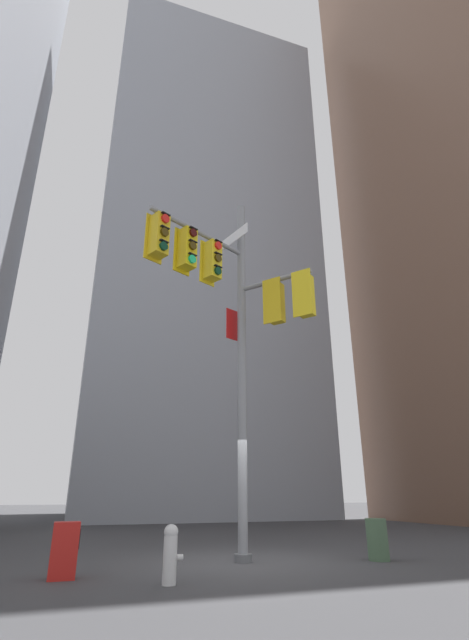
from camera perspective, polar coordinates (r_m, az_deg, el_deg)
The scene contains 6 objects.
ground at distance 10.81m, azimuth 1.08°, elevation -28.11°, with size 120.00×120.00×0.00m, color #38383A.
building_mid_block at distance 36.02m, azimuth -5.11°, elevation 6.76°, with size 14.58×14.58×36.10m, color #9399A3.
signal_pole_assembly at distance 10.90m, azimuth -0.14°, elevation 2.02°, with size 4.03×2.37×8.82m.
fire_hydrant at distance 8.28m, azimuth -8.04°, elevation -26.90°, with size 0.33×0.23×0.88m.
newspaper_box at distance 9.19m, azimuth -20.54°, elevation -25.39°, with size 0.45×0.36×0.89m.
trash_bin at distance 11.44m, azimuth 17.46°, elevation -24.75°, with size 0.45×0.45×0.84m, color #3F593F.
Camera 1 is at (-3.69, -10.07, 1.34)m, focal length 25.54 mm.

